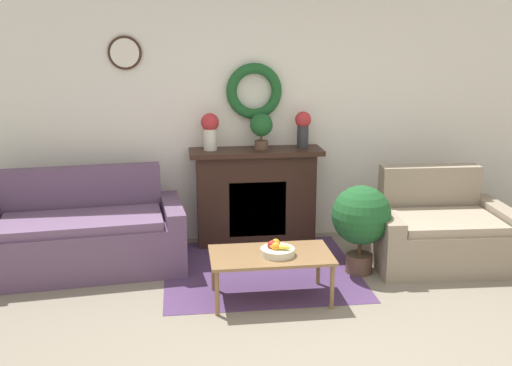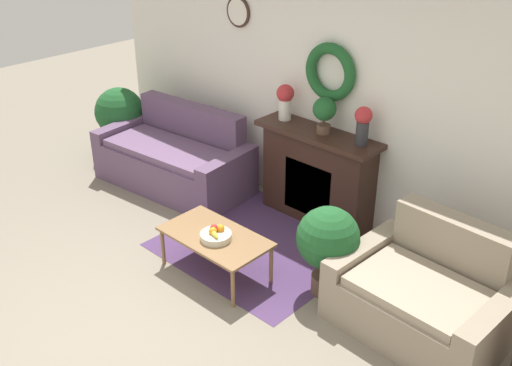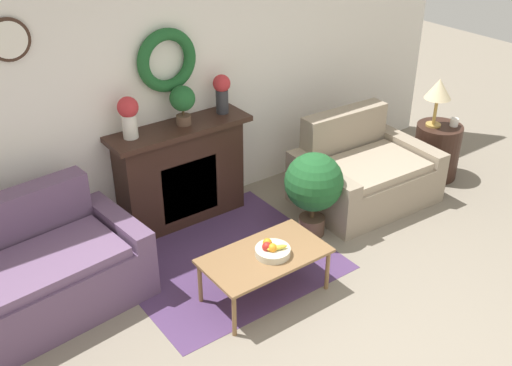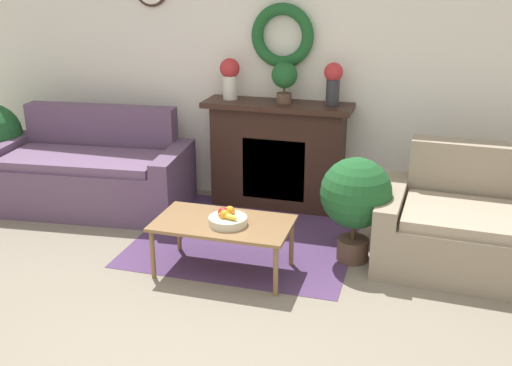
{
  "view_description": "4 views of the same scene",
  "coord_description": "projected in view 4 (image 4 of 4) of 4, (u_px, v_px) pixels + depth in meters",
  "views": [
    {
      "loc": [
        -0.92,
        -3.44,
        2.22
      ],
      "look_at": [
        -0.25,
        1.68,
        0.88
      ],
      "focal_mm": 42.0,
      "sensor_mm": 36.0,
      "label": 1
    },
    {
      "loc": [
        3.21,
        -1.92,
        3.31
      ],
      "look_at": [
        0.0,
        1.5,
        0.88
      ],
      "focal_mm": 42.0,
      "sensor_mm": 36.0,
      "label": 2
    },
    {
      "loc": [
        -2.54,
        -1.92,
        3.23
      ],
      "look_at": [
        0.01,
        1.56,
        0.81
      ],
      "focal_mm": 42.0,
      "sensor_mm": 36.0,
      "label": 3
    },
    {
      "loc": [
        1.17,
        -2.66,
        2.18
      ],
      "look_at": [
        -0.02,
        1.43,
        0.64
      ],
      "focal_mm": 42.0,
      "sensor_mm": 36.0,
      "label": 4
    }
  ],
  "objects": [
    {
      "name": "floor_rug",
      "position": [
        248.0,
        237.0,
        5.11
      ],
      "size": [
        1.8,
        1.67,
        0.01
      ],
      "color": "#4C335B",
      "rests_on": "ground_plane"
    },
    {
      "name": "fireplace",
      "position": [
        278.0,
        154.0,
        5.64
      ],
      "size": [
        1.37,
        0.41,
        1.01
      ],
      "color": "#331E16",
      "rests_on": "ground_plane"
    },
    {
      "name": "potted_plant_floor_by_loveseat",
      "position": [
        356.0,
        197.0,
        4.55
      ],
      "size": [
        0.55,
        0.55,
        0.83
      ],
      "color": "brown",
      "rests_on": "ground_plane"
    },
    {
      "name": "coffee_table",
      "position": [
        223.0,
        226.0,
        4.43
      ],
      "size": [
        1.01,
        0.57,
        0.41
      ],
      "color": "olive",
      "rests_on": "ground_plane"
    },
    {
      "name": "vase_on_mantel_left",
      "position": [
        230.0,
        76.0,
        5.52
      ],
      "size": [
        0.18,
        0.18,
        0.38
      ],
      "color": "silver",
      "rests_on": "fireplace"
    },
    {
      "name": "potted_plant_on_mantel",
      "position": [
        284.0,
        78.0,
        5.36
      ],
      "size": [
        0.23,
        0.23,
        0.37
      ],
      "color": "brown",
      "rests_on": "fireplace"
    },
    {
      "name": "loveseat_right",
      "position": [
        469.0,
        227.0,
        4.58
      ],
      "size": [
        1.38,
        1.04,
        0.88
      ],
      "rotation": [
        0.0,
        0.0,
        -0.05
      ],
      "color": "gray",
      "rests_on": "ground_plane"
    },
    {
      "name": "couch_left",
      "position": [
        91.0,
        173.0,
        5.7
      ],
      "size": [
        1.92,
        1.07,
        0.92
      ],
      "rotation": [
        0.0,
        0.0,
        0.1
      ],
      "color": "#604766",
      "rests_on": "ground_plane"
    },
    {
      "name": "fruit_bowl",
      "position": [
        227.0,
        219.0,
        4.36
      ],
      "size": [
        0.28,
        0.28,
        0.12
      ],
      "color": "beige",
      "rests_on": "coffee_table"
    },
    {
      "name": "vase_on_mantel_right",
      "position": [
        333.0,
        81.0,
        5.27
      ],
      "size": [
        0.17,
        0.17,
        0.38
      ],
      "color": "#2D2D33",
      "rests_on": "fireplace"
    },
    {
      "name": "wall_back",
      "position": [
        298.0,
        61.0,
        5.5
      ],
      "size": [
        6.8,
        0.17,
        2.7
      ],
      "color": "white",
      "rests_on": "ground_plane"
    }
  ]
}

